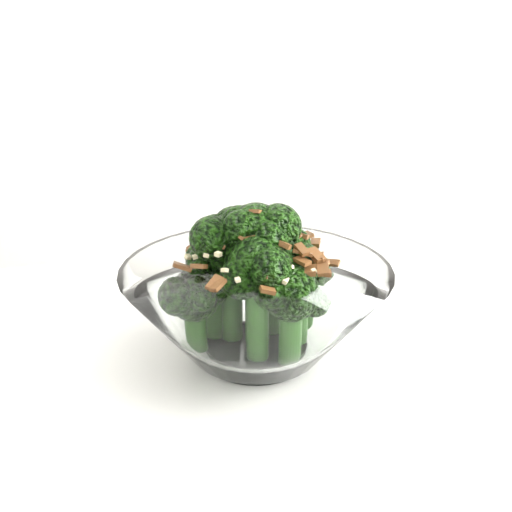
{
  "coord_description": "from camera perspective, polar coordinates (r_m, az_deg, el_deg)",
  "views": [
    {
      "loc": [
        0.06,
        -0.34,
        1.03
      ],
      "look_at": [
        0.08,
        0.12,
        0.85
      ],
      "focal_mm": 40.0,
      "sensor_mm": 36.0,
      "label": 1
    }
  ],
  "objects": [
    {
      "name": "broccoli_dish",
      "position": [
        0.51,
        0.02,
        -4.38
      ],
      "size": [
        0.24,
        0.24,
        0.15
      ],
      "color": "white",
      "rests_on": "table"
    },
    {
      "name": "table",
      "position": [
        0.49,
        5.13,
        -23.3
      ],
      "size": [
        1.35,
        1.05,
        0.75
      ],
      "color": "white",
      "rests_on": "ground"
    }
  ]
}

